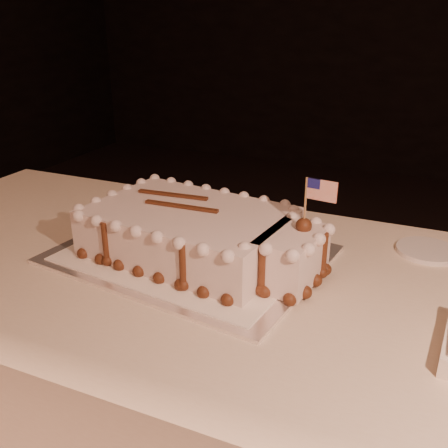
% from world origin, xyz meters
% --- Properties ---
extents(cake_board, '(0.60, 0.48, 0.01)m').
position_xyz_m(cake_board, '(-0.39, 0.64, 0.75)').
color(cake_board, white).
rests_on(cake_board, banquet_table).
extents(doily, '(0.54, 0.43, 0.00)m').
position_xyz_m(doily, '(-0.39, 0.64, 0.76)').
color(doily, white).
rests_on(doily, cake_board).
extents(sheet_cake, '(0.54, 0.35, 0.21)m').
position_xyz_m(sheet_cake, '(-0.36, 0.63, 0.81)').
color(sheet_cake, silver).
rests_on(sheet_cake, doily).
extents(side_plate, '(0.13, 0.13, 0.01)m').
position_xyz_m(side_plate, '(0.08, 0.86, 0.76)').
color(side_plate, silver).
rests_on(side_plate, banquet_table).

